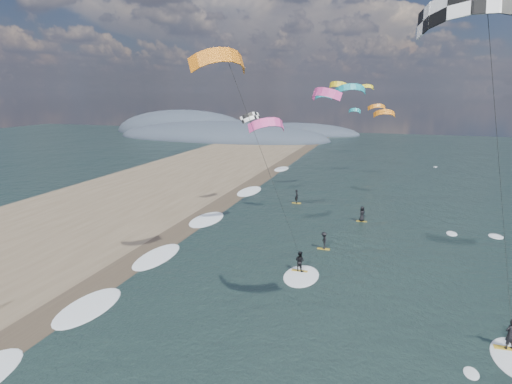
% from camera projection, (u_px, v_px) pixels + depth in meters
% --- Properties ---
extents(wet_sand_strip, '(3.00, 240.00, 0.00)m').
position_uv_depth(wet_sand_strip, '(107.00, 279.00, 31.80)').
color(wet_sand_strip, '#382D23').
rests_on(wet_sand_strip, ground).
extents(coastal_hills, '(80.00, 41.00, 15.00)m').
position_uv_depth(coastal_hills, '(215.00, 135.00, 132.19)').
color(coastal_hills, '#3D4756').
rests_on(coastal_hills, ground).
extents(kitesurfer_near_a, '(7.74, 8.32, 17.65)m').
position_uv_depth(kitesurfer_near_a, '(494.00, 93.00, 16.35)').
color(kitesurfer_near_a, gold).
rests_on(kitesurfer_near_a, ground).
extents(kitesurfer_near_b, '(6.86, 9.15, 16.56)m').
position_uv_depth(kitesurfer_near_b, '(254.00, 137.00, 27.37)').
color(kitesurfer_near_b, gold).
rests_on(kitesurfer_near_b, ground).
extents(far_kitesurfers, '(9.37, 15.61, 1.73)m').
position_uv_depth(far_kitesurfers, '(330.00, 220.00, 43.53)').
color(far_kitesurfers, gold).
rests_on(far_kitesurfers, ground).
extents(bg_kite_field, '(16.05, 66.96, 6.43)m').
position_uv_depth(bg_kite_field, '(346.00, 100.00, 65.55)').
color(bg_kite_field, yellow).
rests_on(bg_kite_field, ground).
extents(shoreline_surf, '(2.40, 79.40, 0.11)m').
position_uv_depth(shoreline_surf, '(155.00, 258.00, 35.85)').
color(shoreline_surf, white).
rests_on(shoreline_surf, ground).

